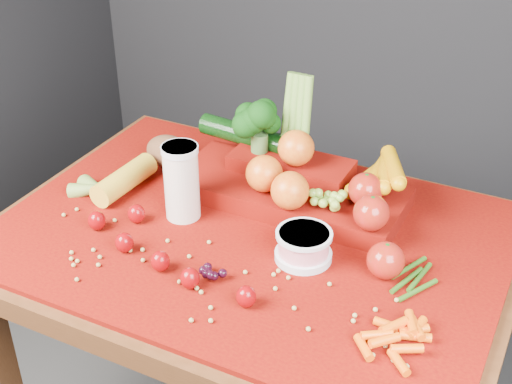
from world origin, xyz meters
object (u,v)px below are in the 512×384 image
at_px(yogurt_bowl, 304,245).
at_px(produce_mound, 299,179).
at_px(milk_glass, 181,179).
at_px(table, 252,271).

bearing_deg(yogurt_bowl, produce_mound, 116.50).
relative_size(milk_glass, produce_mound, 0.29).
relative_size(table, yogurt_bowl, 9.46).
distance_m(milk_glass, produce_mound, 0.26).
bearing_deg(table, milk_glass, -175.86).
xyz_separation_m(table, produce_mound, (0.04, 0.15, 0.17)).
distance_m(table, milk_glass, 0.26).
xyz_separation_m(table, yogurt_bowl, (0.14, -0.04, 0.14)).
relative_size(table, produce_mound, 1.84).
height_order(milk_glass, produce_mound, produce_mound).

